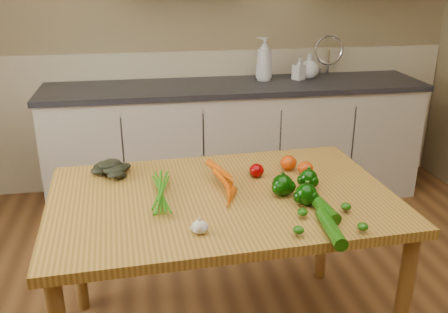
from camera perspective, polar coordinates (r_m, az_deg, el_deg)
name	(u,v)px	position (r m, az deg, el deg)	size (l,w,h in m)	color
room	(287,115)	(1.72, 7.21, 4.75)	(4.04, 5.04, 2.64)	brown
counter_run	(236,140)	(3.88, 1.39, 1.94)	(2.84, 0.64, 1.14)	#B4A896
table	(222,213)	(2.21, -0.22, -6.45)	(1.53, 1.03, 0.79)	#B07E33
soap_bottle_a	(264,59)	(3.84, 4.63, 11.05)	(0.13, 0.13, 0.33)	silver
soap_bottle_b	(299,69)	(3.91, 8.56, 9.91)	(0.08, 0.08, 0.17)	silver
soap_bottle_c	(310,66)	(3.98, 9.75, 10.17)	(0.15, 0.15, 0.19)	silver
carrot_bunch	(204,185)	(2.18, -2.26, -3.26)	(0.27, 0.21, 0.07)	#C54C04
leafy_greens	(108,167)	(2.39, -13.17, -1.17)	(0.21, 0.19, 0.11)	black
garlic_bulb	(200,227)	(1.87, -2.81, -8.05)	(0.06, 0.06, 0.05)	silver
pepper_a	(282,185)	(2.16, 6.70, -3.28)	(0.09, 0.09, 0.09)	black
pepper_b	(308,179)	(2.26, 9.63, -2.52)	(0.08, 0.08, 0.08)	black
pepper_c	(306,194)	(2.09, 9.37, -4.30)	(0.09, 0.09, 0.09)	black
tomato_a	(257,170)	(2.34, 3.75, -1.60)	(0.07, 0.07, 0.06)	#850202
tomato_b	(288,163)	(2.44, 7.38, -0.70)	(0.08, 0.08, 0.07)	#BA3504
tomato_c	(305,168)	(2.39, 9.30, -1.36)	(0.07, 0.07, 0.07)	#BA3504
zucchini_a	(325,209)	(2.03, 11.42, -5.93)	(0.05, 0.05, 0.19)	#124407
zucchini_b	(331,228)	(1.90, 12.12, -8.02)	(0.05, 0.05, 0.24)	#124407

